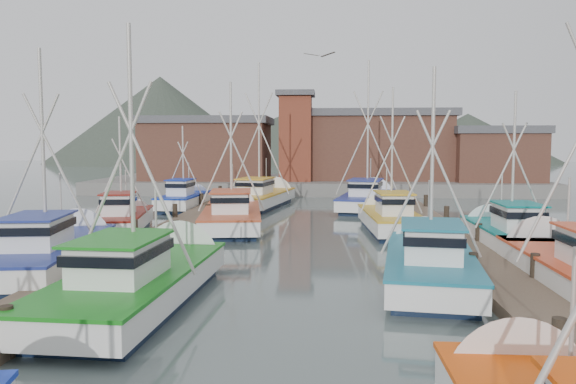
# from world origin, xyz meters

# --- Properties ---
(ground) EXTENTS (260.00, 260.00, 0.00)m
(ground) POSITION_xyz_m (0.00, 0.00, 0.00)
(ground) COLOR #4B5A5A
(ground) RESTS_ON ground
(dock_left) EXTENTS (2.30, 46.00, 1.50)m
(dock_left) POSITION_xyz_m (-7.00, 4.04, 0.21)
(dock_left) COLOR brown
(dock_left) RESTS_ON ground
(dock_right) EXTENTS (2.30, 46.00, 1.50)m
(dock_right) POSITION_xyz_m (7.00, 4.04, 0.21)
(dock_right) COLOR brown
(dock_right) RESTS_ON ground
(quay) EXTENTS (44.00, 16.00, 1.20)m
(quay) POSITION_xyz_m (0.00, 37.00, 0.60)
(quay) COLOR slate
(quay) RESTS_ON ground
(shed_left) EXTENTS (12.72, 8.48, 6.20)m
(shed_left) POSITION_xyz_m (-11.00, 35.00, 4.34)
(shed_left) COLOR brown
(shed_left) RESTS_ON quay
(shed_center) EXTENTS (14.84, 9.54, 6.90)m
(shed_center) POSITION_xyz_m (6.00, 37.00, 4.69)
(shed_center) COLOR brown
(shed_center) RESTS_ON quay
(shed_right) EXTENTS (8.48, 6.36, 5.20)m
(shed_right) POSITION_xyz_m (17.00, 34.00, 3.84)
(shed_right) COLOR brown
(shed_right) RESTS_ON quay
(lookout_tower) EXTENTS (3.60, 3.60, 8.50)m
(lookout_tower) POSITION_xyz_m (-2.00, 33.00, 5.55)
(lookout_tower) COLOR brown
(lookout_tower) RESTS_ON quay
(distant_hills) EXTENTS (175.00, 140.00, 42.00)m
(distant_hills) POSITION_xyz_m (-12.76, 122.59, 0.00)
(distant_hills) COLOR #434F42
(distant_hills) RESTS_ON ground
(boat_4) EXTENTS (3.73, 10.04, 9.09)m
(boat_4) POSITION_xyz_m (-4.42, -4.30, 0.68)
(boat_4) COLOR #101D36
(boat_4) RESTS_ON ground
(boat_5) EXTENTS (3.95, 9.41, 8.12)m
(boat_5) POSITION_xyz_m (4.71, -1.13, 0.68)
(boat_5) COLOR #101D36
(boat_5) RESTS_ON ground
(boat_6) EXTENTS (4.26, 9.81, 9.12)m
(boat_6) POSITION_xyz_m (-9.45, -0.03, 0.68)
(boat_6) COLOR #101D36
(boat_6) RESTS_ON ground
(boat_8) EXTENTS (4.43, 10.28, 9.08)m
(boat_8) POSITION_xyz_m (-4.33, 10.78, 0.68)
(boat_8) COLOR #101D36
(boat_8) RESTS_ON ground
(boat_9) EXTENTS (3.38, 8.60, 8.45)m
(boat_9) POSITION_xyz_m (4.50, 10.17, 0.68)
(boat_9) COLOR #101D36
(boat_9) RESTS_ON ground
(boat_10) EXTENTS (3.60, 7.93, 6.78)m
(boat_10) POSITION_xyz_m (-9.93, 8.76, 0.68)
(boat_10) COLOR #101D36
(boat_10) RESTS_ON ground
(boat_11) EXTENTS (3.18, 8.27, 7.75)m
(boat_11) POSITION_xyz_m (9.26, 5.12, 0.68)
(boat_11) COLOR #101D36
(boat_11) RESTS_ON ground
(boat_12) EXTENTS (4.82, 10.64, 11.74)m
(boat_12) POSITION_xyz_m (-3.90, 21.83, 0.69)
(boat_12) COLOR #101D36
(boat_12) RESTS_ON ground
(boat_13) EXTENTS (5.08, 10.85, 11.72)m
(boat_13) POSITION_xyz_m (4.13, 20.98, 0.69)
(boat_13) COLOR #101D36
(boat_13) RESTS_ON ground
(boat_14) EXTENTS (2.77, 7.79, 6.61)m
(boat_14) POSITION_xyz_m (-9.30, 19.65, 0.68)
(boat_14) COLOR #101D36
(boat_14) RESTS_ON ground
(gull_far) EXTENTS (1.52, 0.66, 0.24)m
(gull_far) POSITION_xyz_m (0.71, 6.25, 8.98)
(gull_far) COLOR gray
(gull_far) RESTS_ON ground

